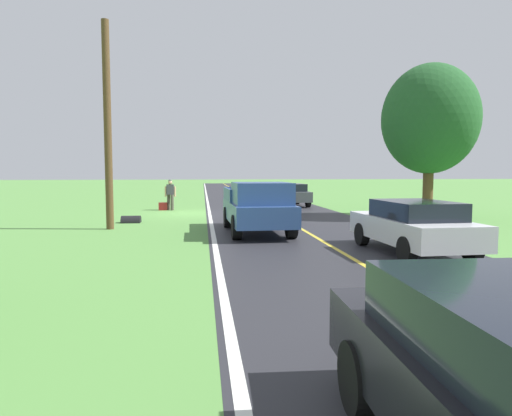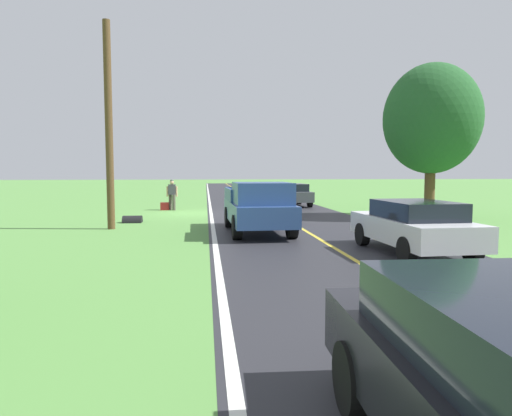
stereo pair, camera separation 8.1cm
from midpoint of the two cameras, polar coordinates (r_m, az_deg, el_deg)
The scene contains 12 objects.
ground_plane at distance 24.00m, azimuth -8.23°, elevation -0.66°, with size 200.00×200.00×0.00m, color #568E42.
road_surface at distance 24.27m, azimuth 2.05°, elevation -0.55°, with size 7.12×120.00×0.00m, color #28282D.
lane_edge_line at distance 23.99m, azimuth -5.96°, elevation -0.63°, with size 0.16×117.60×0.00m, color silver.
lane_centre_line at distance 24.27m, azimuth 2.05°, elevation -0.55°, with size 0.14×117.60×0.00m, color gold.
hitchhiker_walking at distance 26.11m, azimuth -10.80°, elevation 1.88°, with size 0.62×0.52×1.75m.
suitcase_carried at distance 26.12m, azimuth -11.71°, elevation 0.20°, with size 0.20×0.46×0.44m, color maroon.
pickup_truck_passing at distance 16.04m, azimuth 0.06°, elevation 0.25°, with size 2.22×5.45×1.82m.
tree_far_side_near at distance 23.25m, azimuth 20.93°, elevation 10.37°, with size 4.48×4.48×7.24m.
sedan_mid_oncoming at distance 12.84m, azimuth 18.94°, elevation -2.04°, with size 2.04×4.46×1.41m.
sedan_near_oncoming at distance 29.04m, azimuth 4.19°, elevation 1.77°, with size 2.04×4.46×1.41m.
utility_pole_roadside at distance 18.09m, azimuth -18.28°, elevation 9.75°, with size 0.28×0.28×7.76m, color brown.
drainage_culvert at distance 20.16m, azimuth -15.53°, elevation -1.78°, with size 0.60×0.60×0.80m, color black.
Camera 1 is at (-0.60, 23.88, 2.19)m, focal length 31.82 mm.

